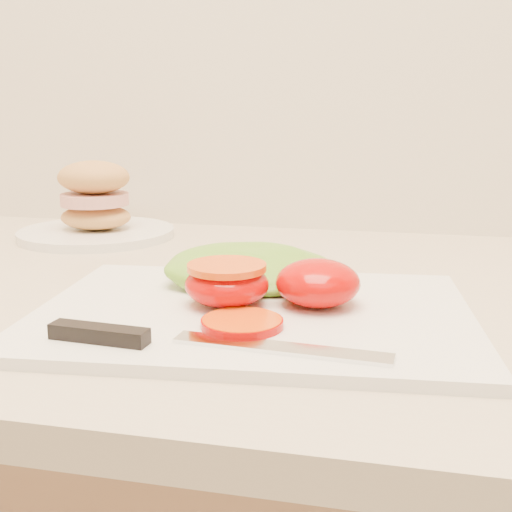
# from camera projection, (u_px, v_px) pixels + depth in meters

# --- Properties ---
(cutting_board) EXTENTS (0.40, 0.31, 0.01)m
(cutting_board) POSITION_uv_depth(u_px,v_px,m) (254.00, 314.00, 0.57)
(cutting_board) COLOR white
(cutting_board) RESTS_ON counter
(tomato_half_dome) EXTENTS (0.08, 0.08, 0.04)m
(tomato_half_dome) POSITION_uv_depth(u_px,v_px,m) (318.00, 283.00, 0.57)
(tomato_half_dome) COLOR #C00600
(tomato_half_dome) RESTS_ON cutting_board
(tomato_half_cut) EXTENTS (0.08, 0.08, 0.04)m
(tomato_half_cut) POSITION_uv_depth(u_px,v_px,m) (227.00, 282.00, 0.57)
(tomato_half_cut) COLOR #C00600
(tomato_half_cut) RESTS_ON cutting_board
(tomato_slice_0) EXTENTS (0.06, 0.06, 0.01)m
(tomato_slice_0) POSITION_uv_depth(u_px,v_px,m) (242.00, 323.00, 0.52)
(tomato_slice_0) COLOR orange
(tomato_slice_0) RESTS_ON cutting_board
(lettuce_leaf_0) EXTENTS (0.19, 0.16, 0.03)m
(lettuce_leaf_0) POSITION_uv_depth(u_px,v_px,m) (248.00, 269.00, 0.64)
(lettuce_leaf_0) COLOR #75BB31
(lettuce_leaf_0) RESTS_ON cutting_board
(knife) EXTENTS (0.26, 0.04, 0.01)m
(knife) POSITION_uv_depth(u_px,v_px,m) (169.00, 339.00, 0.48)
(knife) COLOR silver
(knife) RESTS_ON cutting_board
(sandwich_plate) EXTENTS (0.22, 0.22, 0.11)m
(sandwich_plate) POSITION_uv_depth(u_px,v_px,m) (96.00, 211.00, 0.91)
(sandwich_plate) COLOR white
(sandwich_plate) RESTS_ON counter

